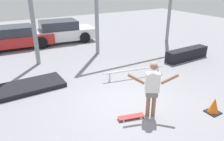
# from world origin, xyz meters

# --- Properties ---
(ground_plane) EXTENTS (36.00, 36.00, 0.00)m
(ground_plane) POSITION_xyz_m (0.00, 0.00, 0.00)
(ground_plane) COLOR gray
(skateboarder) EXTENTS (1.26, 0.81, 1.66)m
(skateboarder) POSITION_xyz_m (0.26, -0.85, 0.93)
(skateboarder) COLOR #8C664C
(skateboarder) RESTS_ON ground_plane
(skateboard) EXTENTS (0.80, 0.40, 0.08)m
(skateboard) POSITION_xyz_m (-0.33, -0.72, 0.06)
(skateboard) COLOR red
(skateboard) RESTS_ON ground_plane
(grind_box) EXTENTS (2.48, 0.57, 0.55)m
(grind_box) POSITION_xyz_m (4.94, 2.02, 0.27)
(grind_box) COLOR black
(grind_box) RESTS_ON ground_plane
(manual_pad) EXTENTS (2.80, 1.29, 0.17)m
(manual_pad) POSITION_xyz_m (-2.64, 2.72, 0.08)
(manual_pad) COLOR black
(manual_pad) RESTS_ON ground_plane
(grind_rail) EXTENTS (2.58, 0.57, 0.37)m
(grind_rail) POSITION_xyz_m (1.43, 1.55, 0.30)
(grind_rail) COLOR #B7BABF
(grind_rail) RESTS_ON ground_plane
(parked_car_red) EXTENTS (4.23, 2.08, 1.25)m
(parked_car_red) POSITION_xyz_m (-2.10, 8.42, 0.62)
(parked_car_red) COLOR red
(parked_car_red) RESTS_ON ground_plane
(parked_car_white) EXTENTS (4.18, 2.22, 1.35)m
(parked_car_white) POSITION_xyz_m (0.64, 8.41, 0.65)
(parked_car_white) COLOR white
(parked_car_white) RESTS_ON ground_plane
(traffic_cone) EXTENTS (0.39, 0.39, 0.48)m
(traffic_cone) POSITION_xyz_m (1.97, -1.71, 0.23)
(traffic_cone) COLOR black
(traffic_cone) RESTS_ON ground_plane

